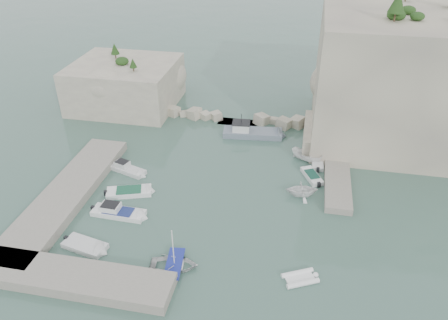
% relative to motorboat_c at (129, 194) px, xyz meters
% --- Properties ---
extents(ground, '(400.00, 400.00, 0.00)m').
position_rel_motorboat_c_xyz_m(ground, '(10.34, -1.27, 0.00)').
color(ground, '#44665A').
rests_on(ground, ground).
extents(cliff_east, '(26.00, 22.00, 17.00)m').
position_rel_motorboat_c_xyz_m(cliff_east, '(33.34, 21.73, 8.50)').
color(cliff_east, beige).
rests_on(cliff_east, ground).
extents(cliff_terrace, '(8.00, 10.00, 2.50)m').
position_rel_motorboat_c_xyz_m(cliff_terrace, '(23.34, 16.73, 1.25)').
color(cliff_terrace, beige).
rests_on(cliff_terrace, ground).
extents(outcrop_west, '(16.00, 14.00, 7.00)m').
position_rel_motorboat_c_xyz_m(outcrop_west, '(-9.66, 23.73, 3.50)').
color(outcrop_west, beige).
rests_on(outcrop_west, ground).
extents(quay_west, '(5.00, 24.00, 1.10)m').
position_rel_motorboat_c_xyz_m(quay_west, '(-6.66, -2.27, 0.55)').
color(quay_west, '#9E9689').
rests_on(quay_west, ground).
extents(quay_south, '(18.00, 4.00, 1.10)m').
position_rel_motorboat_c_xyz_m(quay_south, '(0.34, -13.77, 0.55)').
color(quay_south, '#9E9689').
rests_on(quay_south, ground).
extents(ledge_east, '(3.00, 16.00, 0.80)m').
position_rel_motorboat_c_xyz_m(ledge_east, '(23.84, 8.73, 0.40)').
color(ledge_east, '#9E9689').
rests_on(ledge_east, ground).
extents(breakwater, '(28.00, 3.00, 1.40)m').
position_rel_motorboat_c_xyz_m(breakwater, '(9.34, 20.73, 0.70)').
color(breakwater, beige).
rests_on(breakwater, ground).
extents(motorboat_c, '(5.99, 3.73, 0.70)m').
position_rel_motorboat_c_xyz_m(motorboat_c, '(0.00, 0.00, 0.00)').
color(motorboat_c, white).
rests_on(motorboat_c, ground).
extents(motorboat_d, '(6.48, 2.11, 1.40)m').
position_rel_motorboat_c_xyz_m(motorboat_d, '(0.36, -3.91, 0.00)').
color(motorboat_d, white).
rests_on(motorboat_d, ground).
extents(motorboat_a, '(5.64, 3.22, 1.40)m').
position_rel_motorboat_c_xyz_m(motorboat_a, '(-1.98, 4.43, 0.00)').
color(motorboat_a, silver).
rests_on(motorboat_a, ground).
extents(motorboat_e, '(5.12, 2.94, 0.70)m').
position_rel_motorboat_c_xyz_m(motorboat_e, '(-0.88, -9.41, 0.00)').
color(motorboat_e, silver).
rests_on(motorboat_e, ground).
extents(rowboat, '(4.85, 3.74, 0.93)m').
position_rel_motorboat_c_xyz_m(rowboat, '(8.56, -10.21, 0.00)').
color(rowboat, silver).
rests_on(rowboat, ground).
extents(inflatable_dinghy, '(3.76, 2.97, 0.44)m').
position_rel_motorboat_c_xyz_m(inflatable_dinghy, '(20.18, -9.49, 0.00)').
color(inflatable_dinghy, white).
rests_on(inflatable_dinghy, ground).
extents(tender_east_a, '(4.28, 3.88, 1.96)m').
position_rel_motorboat_c_xyz_m(tender_east_a, '(19.71, 3.56, 0.00)').
color(tender_east_a, white).
rests_on(tender_east_a, ground).
extents(tender_east_b, '(3.14, 4.47, 0.70)m').
position_rel_motorboat_c_xyz_m(tender_east_b, '(20.80, 7.46, 0.00)').
color(tender_east_b, white).
rests_on(tender_east_b, ground).
extents(tender_east_c, '(1.56, 4.39, 0.70)m').
position_rel_motorboat_c_xyz_m(tender_east_c, '(21.44, 10.98, 0.00)').
color(tender_east_c, silver).
rests_on(tender_east_c, ground).
extents(tender_east_d, '(4.63, 3.29, 1.68)m').
position_rel_motorboat_c_xyz_m(tender_east_d, '(20.02, 11.38, 0.00)').
color(tender_east_d, white).
rests_on(tender_east_d, ground).
extents(work_boat, '(9.43, 3.58, 2.20)m').
position_rel_motorboat_c_xyz_m(work_boat, '(12.14, 16.86, 0.00)').
color(work_boat, slate).
rests_on(work_boat, ground).
extents(rowboat_mast, '(0.10, 0.10, 4.20)m').
position_rel_motorboat_c_xyz_m(rowboat_mast, '(8.56, -10.21, 2.56)').
color(rowboat_mast, white).
rests_on(rowboat_mast, rowboat).
extents(vegetation, '(53.48, 13.88, 13.40)m').
position_rel_motorboat_c_xyz_m(vegetation, '(28.17, 23.13, 17.93)').
color(vegetation, '#1E4219').
rests_on(vegetation, ground).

